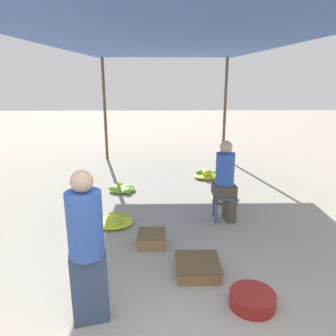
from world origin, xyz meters
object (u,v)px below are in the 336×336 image
object	(u,v)px
vendor_foreground	(87,247)
crate_mid	(152,239)
banana_pile_right_1	(206,175)
banana_pile_left_0	(115,221)
banana_pile_left_1	(122,188)
stool	(224,200)
vendor_seated	(226,180)
basin_black	(252,299)
banana_pile_right_0	(224,198)
crate_near	(198,267)

from	to	relation	value
vendor_foreground	crate_mid	xyz separation A→B (m)	(0.55, 1.45, -0.70)
vendor_foreground	banana_pile_right_1	xyz separation A→B (m)	(1.72, 4.56, -0.73)
banana_pile_left_0	banana_pile_left_1	size ratio (longest dim) A/B	1.06
stool	banana_pile_left_1	world-z (taller)	stool
vendor_foreground	vendor_seated	world-z (taller)	vendor_foreground
basin_black	banana_pile_right_0	distance (m)	2.93
vendor_foreground	stool	size ratio (longest dim) A/B	3.51
stool	banana_pile_right_0	world-z (taller)	stool
vendor_seated	banana_pile_right_0	size ratio (longest dim) A/B	2.51
crate_mid	vendor_foreground	bearing A→B (deg)	-110.90
vendor_seated	banana_pile_right_1	world-z (taller)	vendor_seated
stool	banana_pile_left_0	bearing A→B (deg)	-174.63
basin_black	crate_mid	distance (m)	1.69
banana_pile_right_1	basin_black	bearing A→B (deg)	-91.00
stool	crate_mid	world-z (taller)	stool
stool	basin_black	xyz separation A→B (m)	(-0.07, -2.12, -0.28)
stool	banana_pile_right_1	distance (m)	2.30
stool	banana_pile_right_1	world-z (taller)	stool
basin_black	crate_mid	bearing A→B (deg)	130.29
banana_pile_right_1	crate_mid	distance (m)	3.33
banana_pile_left_0	crate_near	bearing A→B (deg)	-48.87
stool	vendor_seated	world-z (taller)	vendor_seated
banana_pile_left_0	banana_pile_right_1	size ratio (longest dim) A/B	1.01
banana_pile_left_1	banana_pile_right_0	bearing A→B (deg)	-16.86
basin_black	crate_near	world-z (taller)	crate_near
vendor_seated	stool	bearing A→B (deg)	172.20
stool	banana_pile_right_1	xyz separation A→B (m)	(0.01, 2.28, -0.28)
banana_pile_left_1	banana_pile_right_0	world-z (taller)	banana_pile_right_0
stool	banana_pile_left_0	size ratio (longest dim) A/B	0.73
vendor_foreground	crate_near	size ratio (longest dim) A/B	2.89
vendor_foreground	banana_pile_right_0	xyz separation A→B (m)	(1.89, 3.08, -0.74)
banana_pile_left_0	banana_pile_left_1	distance (m)	1.57
stool	basin_black	distance (m)	2.14
basin_black	crate_near	xyz separation A→B (m)	(-0.51, 0.60, 0.01)
basin_black	banana_pile_left_1	bearing A→B (deg)	116.70
vendor_foreground	basin_black	distance (m)	1.81
banana_pile_right_0	crate_near	xyz separation A→B (m)	(-0.75, -2.32, 0.02)
stool	basin_black	size ratio (longest dim) A/B	0.91
banana_pile_right_0	banana_pile_left_0	bearing A→B (deg)	-153.65
crate_mid	banana_pile_right_0	bearing A→B (deg)	50.73
vendor_foreground	banana_pile_right_0	world-z (taller)	vendor_foreground
banana_pile_left_0	crate_mid	bearing A→B (deg)	-47.65
banana_pile_right_0	banana_pile_right_1	bearing A→B (deg)	96.31
banana_pile_left_0	banana_pile_right_0	xyz separation A→B (m)	(1.94, 0.96, -0.00)
basin_black	stool	bearing A→B (deg)	88.08
banana_pile_left_1	crate_near	bearing A→B (deg)	-66.72
vendor_foreground	banana_pile_right_1	bearing A→B (deg)	69.33
crate_mid	banana_pile_right_1	bearing A→B (deg)	69.44
basin_black	banana_pile_left_1	distance (m)	3.95
crate_near	crate_mid	size ratio (longest dim) A/B	1.37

